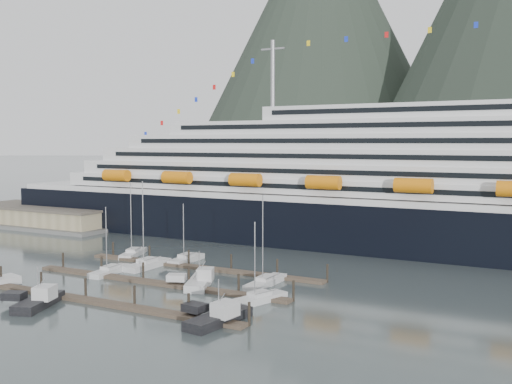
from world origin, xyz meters
TOP-DOWN VIEW (x-y plane):
  - ground at (0.00, 0.00)m, footprint 1600.00×1600.00m
  - cruise_ship at (30.03, 54.94)m, footprint 210.00×30.40m
  - warehouse at (-72.00, 42.00)m, footprint 46.00×20.00m
  - dock_near at (-4.93, -9.95)m, footprint 48.18×2.28m
  - dock_mid at (-4.93, 3.05)m, footprint 48.18×2.28m
  - dock_far at (-4.93, 16.05)m, footprint 48.18×2.28m
  - sailboat_a at (-13.73, 12.34)m, footprint 3.15×10.24m
  - sailboat_b at (-16.26, 5.44)m, footprint 3.45×9.68m
  - sailboat_d at (11.09, 10.79)m, footprint 2.62×10.67m
  - sailboat_e at (-23.36, 19.99)m, footprint 5.81×10.08m
  - sailboat_f at (-10.55, 19.99)m, footprint 3.17×9.38m
  - sailboat_h at (14.93, 1.44)m, footprint 5.26×9.31m
  - trawler_b at (-10.90, -15.04)m, footprint 8.21×9.99m
  - trawler_d at (14.98, -9.71)m, footprint 7.90×10.63m
  - trawler_e at (2.25, 4.99)m, footprint 8.40×9.95m

SIDE VIEW (x-z plane):
  - ground at x=0.00m, z-range 0.00..0.00m
  - dock_near at x=-4.93m, z-range -1.29..1.91m
  - dock_mid at x=-4.93m, z-range -1.29..1.91m
  - dock_far at x=-4.93m, z-range -1.29..1.91m
  - sailboat_b at x=-16.26m, z-range -5.62..6.42m
  - sailboat_h at x=14.93m, z-range -5.58..6.40m
  - sailboat_f at x=-10.55m, z-range -5.40..6.22m
  - sailboat_d at x=11.09m, z-range -7.01..7.85m
  - sailboat_e at x=-23.36m, z-range -7.12..7.98m
  - sailboat_a at x=-13.73m, z-range -7.65..8.57m
  - trawler_d at x=14.98m, z-range -2.24..3.87m
  - trawler_b at x=-10.90m, z-range -2.24..3.88m
  - trawler_e at x=2.25m, z-range -2.25..3.88m
  - warehouse at x=-72.00m, z-range -0.65..5.15m
  - cruise_ship at x=30.03m, z-range -13.11..37.19m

